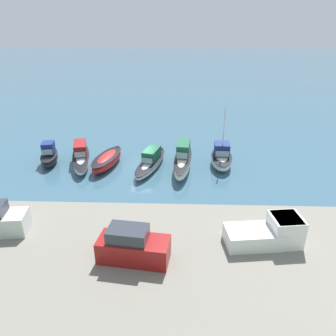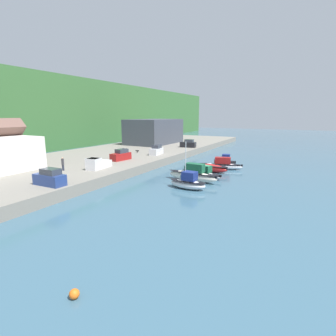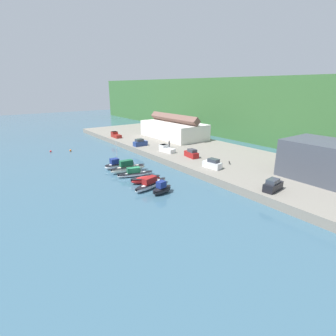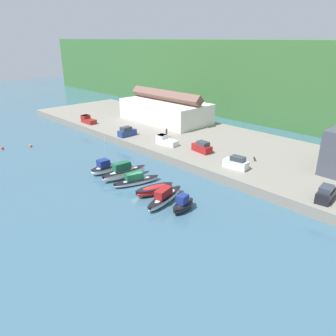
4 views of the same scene
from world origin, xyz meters
TOP-DOWN VIEW (x-y plane):
  - ground_plane at (0.00, 0.00)m, footprint 320.00×320.00m
  - quay_promenade at (0.00, 24.19)m, footprint 126.44×27.62m
  - yacht_club_building at (28.05, 26.93)m, footprint 18.42×10.98m
  - moored_boat_0 at (-8.70, -0.72)m, footprint 2.52×5.55m
  - moored_boat_1 at (-4.49, 0.33)m, footprint 2.52×8.64m
  - moored_boat_2 at (-1.05, 0.20)m, footprint 3.78×8.25m
  - moored_boat_3 at (3.73, -0.00)m, footprint 3.36×6.68m
  - moored_boat_4 at (6.80, -0.74)m, footprint 3.96×8.74m
  - moored_boat_5 at (10.28, -0.54)m, footprint 2.53×4.68m
  - parked_car_0 at (-20.47, 13.08)m, footprint 1.87×4.23m
  - parked_car_1 at (8.23, 14.54)m, footprint 4.40×2.33m
  - parked_car_2 at (23.63, 13.59)m, footprint 2.32×4.40m
  - parked_car_3 at (-1.40, 16.88)m, footprint 4.40×2.33m
  - pickup_truck_1 at (-9.87, 15.06)m, footprint 4.93×2.52m
  - person_on_quay at (-13.55, 18.87)m, footprint 0.40×0.40m
  - dog_on_quay at (8.47, 19.86)m, footprint 0.80×0.75m
  - mooring_buoy_0 at (-32.55, -4.21)m, footprint 0.59×0.59m

SIDE VIEW (x-z plane):
  - ground_plane at x=0.00m, z-range 0.00..0.00m
  - mooring_buoy_0 at x=-32.55m, z-range 0.00..0.59m
  - moored_boat_2 at x=-1.05m, z-range -0.31..1.75m
  - moored_boat_3 at x=3.73m, z-range 0.04..1.42m
  - quay_promenade at x=0.00m, z-range 0.00..1.58m
  - moored_boat_4 at x=6.80m, z-range -0.33..1.99m
  - moored_boat_5 at x=10.28m, z-range -0.34..2.09m
  - moored_boat_0 at x=-8.70m, z-range -2.42..4.25m
  - moored_boat_1 at x=-4.49m, z-range -0.37..2.51m
  - dog_on_quay at x=8.47m, z-range 1.70..2.37m
  - pickup_truck_1 at x=-9.87m, z-range 1.45..3.35m
  - parked_car_0 at x=-20.47m, z-range 1.41..3.57m
  - parked_car_1 at x=8.23m, z-range 1.41..3.57m
  - parked_car_2 at x=23.63m, z-range 1.41..3.57m
  - parked_car_3 at x=-1.40m, z-range 1.41..3.57m
  - person_on_quay at x=-13.55m, z-range 1.61..3.75m
  - yacht_club_building at x=28.05m, z-range 1.58..8.93m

